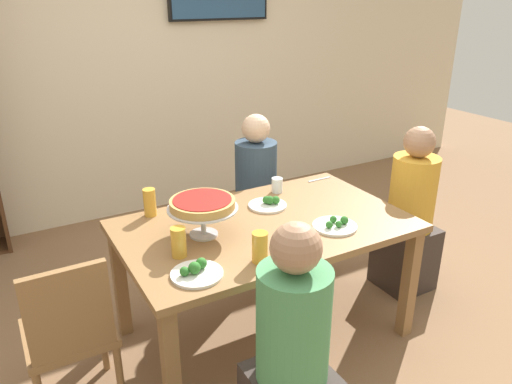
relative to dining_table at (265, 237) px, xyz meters
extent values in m
plane|color=#846042|center=(0.00, 0.00, -0.65)|extent=(12.00, 12.00, 0.00)
cube|color=beige|center=(0.00, 2.20, 0.75)|extent=(8.00, 0.12, 2.80)
cube|color=olive|center=(0.00, 0.00, 0.07)|extent=(1.59, 0.97, 0.04)
cube|color=olive|center=(-0.73, -0.42, -0.30)|extent=(0.07, 0.07, 0.70)
cube|color=olive|center=(0.73, -0.42, -0.30)|extent=(0.07, 0.07, 0.70)
cube|color=olive|center=(-0.73, 0.42, -0.30)|extent=(0.07, 0.07, 0.70)
cube|color=olive|center=(0.73, 0.42, -0.30)|extent=(0.07, 0.07, 0.70)
cylinder|color=#4C935B|center=(-0.33, -0.79, 0.05)|extent=(0.30, 0.30, 0.50)
sphere|color=#A87A5B|center=(-0.33, -0.79, 0.40)|extent=(0.20, 0.20, 0.20)
cube|color=#382D28|center=(0.38, 0.77, -0.43)|extent=(0.34, 0.34, 0.45)
cylinder|color=#33475B|center=(0.38, 0.77, 0.05)|extent=(0.30, 0.30, 0.50)
sphere|color=beige|center=(0.38, 0.77, 0.40)|extent=(0.20, 0.20, 0.20)
cube|color=#382D28|center=(1.12, -0.03, -0.43)|extent=(0.34, 0.34, 0.45)
cylinder|color=gold|center=(1.12, -0.03, 0.05)|extent=(0.30, 0.30, 0.50)
sphere|color=#A87A5B|center=(1.12, -0.03, 0.40)|extent=(0.20, 0.20, 0.20)
cube|color=olive|center=(-1.09, -0.02, -0.22)|extent=(0.40, 0.40, 0.04)
cube|color=olive|center=(-1.09, -0.20, 0.01)|extent=(0.36, 0.04, 0.42)
cylinder|color=olive|center=(-1.26, 0.16, -0.45)|extent=(0.04, 0.04, 0.41)
cylinder|color=olive|center=(-0.91, 0.16, -0.45)|extent=(0.04, 0.04, 0.41)
cylinder|color=olive|center=(-0.91, -0.19, -0.45)|extent=(0.04, 0.04, 0.41)
cylinder|color=silver|center=(-0.36, 0.03, 0.09)|extent=(0.15, 0.15, 0.01)
cylinder|color=silver|center=(-0.36, 0.03, 0.17)|extent=(0.03, 0.03, 0.14)
cylinder|color=silver|center=(-0.36, 0.03, 0.24)|extent=(0.37, 0.37, 0.01)
cylinder|color=tan|center=(-0.36, 0.03, 0.27)|extent=(0.34, 0.34, 0.04)
cylinder|color=maroon|center=(-0.36, 0.03, 0.29)|extent=(0.30, 0.30, 0.00)
cylinder|color=white|center=(0.30, -0.23, 0.09)|extent=(0.24, 0.24, 0.01)
sphere|color=#2D7028|center=(0.25, -0.25, 0.12)|extent=(0.04, 0.04, 0.04)
sphere|color=#2D7028|center=(0.30, -0.27, 0.12)|extent=(0.04, 0.04, 0.04)
sphere|color=#2D7028|center=(0.31, -0.20, 0.12)|extent=(0.04, 0.04, 0.04)
sphere|color=#2D7028|center=(0.36, -0.25, 0.12)|extent=(0.05, 0.05, 0.05)
cylinder|color=white|center=(0.13, 0.19, 0.09)|extent=(0.23, 0.23, 0.01)
sphere|color=#2D7028|center=(0.14, 0.18, 0.13)|extent=(0.05, 0.05, 0.05)
sphere|color=#2D7028|center=(0.17, 0.17, 0.13)|extent=(0.05, 0.05, 0.05)
sphere|color=#2D7028|center=(0.13, 0.20, 0.13)|extent=(0.05, 0.05, 0.05)
cylinder|color=white|center=(-0.54, -0.31, 0.09)|extent=(0.24, 0.24, 0.01)
sphere|color=#2D7028|center=(-0.60, -0.31, 0.12)|extent=(0.04, 0.04, 0.04)
sphere|color=#2D7028|center=(-0.51, -0.29, 0.13)|extent=(0.05, 0.05, 0.05)
sphere|color=#2D7028|center=(-0.55, -0.32, 0.13)|extent=(0.06, 0.06, 0.06)
sphere|color=#2D7028|center=(-0.60, -0.31, 0.12)|extent=(0.04, 0.04, 0.04)
cylinder|color=gold|center=(-0.52, 0.41, 0.17)|extent=(0.07, 0.07, 0.16)
cylinder|color=gold|center=(-0.23, -0.35, 0.16)|extent=(0.08, 0.08, 0.15)
cylinder|color=gold|center=(-0.55, -0.11, 0.16)|extent=(0.07, 0.07, 0.15)
cylinder|color=white|center=(0.30, 0.35, 0.13)|extent=(0.07, 0.07, 0.09)
cube|color=silver|center=(0.67, 0.40, 0.09)|extent=(0.18, 0.02, 0.00)
cube|color=silver|center=(0.00, -0.35, 0.09)|extent=(0.18, 0.07, 0.00)
camera|label=1|loc=(-1.25, -2.11, 1.28)|focal=34.43mm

